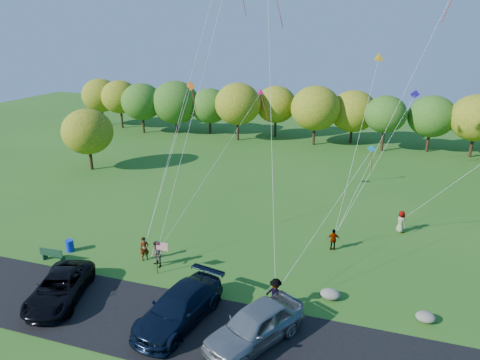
# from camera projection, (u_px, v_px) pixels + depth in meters

# --- Properties ---
(ground) EXTENTS (140.00, 140.00, 0.00)m
(ground) POSITION_uv_depth(u_px,v_px,m) (216.00, 288.00, 26.49)
(ground) COLOR #29611B
(ground) RESTS_ON ground
(asphalt_lane) EXTENTS (44.00, 6.00, 0.06)m
(asphalt_lane) POSITION_uv_depth(u_px,v_px,m) (189.00, 329.00, 22.89)
(asphalt_lane) COLOR black
(asphalt_lane) RESTS_ON ground
(treeline) EXTENTS (76.15, 27.67, 8.15)m
(treeline) POSITION_uv_depth(u_px,v_px,m) (319.00, 112.00, 56.88)
(treeline) COLOR #3B2415
(treeline) RESTS_ON ground
(minivan_dark) EXTENTS (4.14, 6.16, 1.57)m
(minivan_dark) POSITION_uv_depth(u_px,v_px,m) (59.00, 288.00, 25.08)
(minivan_dark) COLOR black
(minivan_dark) RESTS_ON asphalt_lane
(minivan_navy) EXTENTS (3.69, 6.62, 1.81)m
(minivan_navy) POSITION_uv_depth(u_px,v_px,m) (179.00, 307.00, 23.14)
(minivan_navy) COLOR black
(minivan_navy) RESTS_ON asphalt_lane
(minivan_silver) EXTENTS (4.86, 6.22, 1.98)m
(minivan_silver) POSITION_uv_depth(u_px,v_px,m) (255.00, 325.00, 21.59)
(minivan_silver) COLOR gray
(minivan_silver) RESTS_ON asphalt_lane
(flyer_a) EXTENTS (0.75, 0.71, 1.72)m
(flyer_a) POSITION_uv_depth(u_px,v_px,m) (145.00, 249.00, 29.49)
(flyer_a) COLOR #4C4C59
(flyer_a) RESTS_ON ground
(flyer_b) EXTENTS (1.12, 1.07, 1.82)m
(flyer_b) POSITION_uv_depth(u_px,v_px,m) (157.00, 254.00, 28.66)
(flyer_b) COLOR #4C4C59
(flyer_b) RESTS_ON ground
(flyer_c) EXTENTS (1.33, 0.90, 1.90)m
(flyer_c) POSITION_uv_depth(u_px,v_px,m) (275.00, 294.00, 24.33)
(flyer_c) COLOR #4C4C59
(flyer_c) RESTS_ON ground
(flyer_d) EXTENTS (1.01, 0.60, 1.62)m
(flyer_d) POSITION_uv_depth(u_px,v_px,m) (333.00, 240.00, 30.90)
(flyer_d) COLOR #4C4C59
(flyer_d) RESTS_ON ground
(flyer_e) EXTENTS (0.96, 1.04, 1.78)m
(flyer_e) POSITION_uv_depth(u_px,v_px,m) (401.00, 222.00, 33.58)
(flyer_e) COLOR #4C4C59
(flyer_e) RESTS_ON ground
(park_bench) EXTENTS (1.79, 0.47, 0.99)m
(park_bench) POSITION_uv_depth(u_px,v_px,m) (52.00, 254.00, 29.42)
(park_bench) COLOR #143921
(park_bench) RESTS_ON ground
(trash_barrel) EXTENTS (0.57, 0.57, 0.85)m
(trash_barrel) POSITION_uv_depth(u_px,v_px,m) (70.00, 246.00, 30.83)
(trash_barrel) COLOR #0D2CC6
(trash_barrel) RESTS_ON ground
(flag_assembly) EXTENTS (0.89, 0.57, 2.39)m
(flag_assembly) POSITION_uv_depth(u_px,v_px,m) (159.00, 250.00, 27.48)
(flag_assembly) COLOR black
(flag_assembly) RESTS_ON ground
(boulder_near) EXTENTS (1.18, 0.93, 0.59)m
(boulder_near) POSITION_uv_depth(u_px,v_px,m) (330.00, 294.00, 25.43)
(boulder_near) COLOR #9E978A
(boulder_near) RESTS_ON ground
(boulder_far) EXTENTS (1.06, 0.88, 0.55)m
(boulder_far) POSITION_uv_depth(u_px,v_px,m) (426.00, 317.00, 23.44)
(boulder_far) COLOR slate
(boulder_far) RESTS_ON ground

